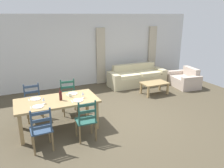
# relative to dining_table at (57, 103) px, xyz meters

# --- Properties ---
(ground_plane) EXTENTS (9.60, 9.60, 0.02)m
(ground_plane) POSITION_rel_dining_table_xyz_m (1.58, -0.07, -0.67)
(ground_plane) COLOR #49402F
(wall_far) EXTENTS (9.60, 0.16, 2.70)m
(wall_far) POSITION_rel_dining_table_xyz_m (1.58, 3.23, 0.69)
(wall_far) COLOR silver
(wall_far) RESTS_ON ground_plane
(curtain_panel_left) EXTENTS (0.35, 0.08, 2.20)m
(curtain_panel_left) POSITION_rel_dining_table_xyz_m (2.34, 3.09, 0.44)
(curtain_panel_left) COLOR #B9AC91
(curtain_panel_left) RESTS_ON ground_plane
(curtain_panel_right) EXTENTS (0.35, 0.08, 2.20)m
(curtain_panel_right) POSITION_rel_dining_table_xyz_m (4.74, 3.09, 0.44)
(curtain_panel_right) COLOR #B9AC91
(curtain_panel_right) RESTS_ON ground_plane
(dining_table) EXTENTS (1.90, 0.96, 0.75)m
(dining_table) POSITION_rel_dining_table_xyz_m (0.00, 0.00, 0.00)
(dining_table) COLOR tan
(dining_table) RESTS_ON ground_plane
(dining_chair_near_left) EXTENTS (0.43, 0.41, 0.96)m
(dining_chair_near_left) POSITION_rel_dining_table_xyz_m (-0.47, -0.78, -0.19)
(dining_chair_near_left) COLOR navy
(dining_chair_near_left) RESTS_ON ground_plane
(dining_chair_near_right) EXTENTS (0.43, 0.42, 0.96)m
(dining_chair_near_right) POSITION_rel_dining_table_xyz_m (0.47, -0.77, -0.19)
(dining_chair_near_right) COLOR #235248
(dining_chair_near_right) RESTS_ON ground_plane
(dining_chair_far_left) EXTENTS (0.43, 0.42, 0.96)m
(dining_chair_far_left) POSITION_rel_dining_table_xyz_m (-0.48, 0.78, -0.19)
(dining_chair_far_left) COLOR #30435E
(dining_chair_far_left) RESTS_ON ground_plane
(dining_chair_far_right) EXTENTS (0.45, 0.43, 0.96)m
(dining_chair_far_right) POSITION_rel_dining_table_xyz_m (0.46, 0.79, -0.19)
(dining_chair_far_right) COLOR #235B49
(dining_chair_far_right) RESTS_ON ground_plane
(dinner_plate_near_left) EXTENTS (0.24, 0.24, 0.02)m
(dinner_plate_near_left) POSITION_rel_dining_table_xyz_m (-0.45, -0.25, 0.10)
(dinner_plate_near_left) COLOR white
(dinner_plate_near_left) RESTS_ON dining_table
(fork_near_left) EXTENTS (0.02, 0.17, 0.01)m
(fork_near_left) POSITION_rel_dining_table_xyz_m (-0.60, -0.25, 0.09)
(fork_near_left) COLOR silver
(fork_near_left) RESTS_ON dining_table
(dinner_plate_near_right) EXTENTS (0.24, 0.24, 0.02)m
(dinner_plate_near_right) POSITION_rel_dining_table_xyz_m (0.45, -0.25, 0.10)
(dinner_plate_near_right) COLOR white
(dinner_plate_near_right) RESTS_ON dining_table
(fork_near_right) EXTENTS (0.02, 0.17, 0.01)m
(fork_near_right) POSITION_rel_dining_table_xyz_m (0.30, -0.25, 0.09)
(fork_near_right) COLOR silver
(fork_near_right) RESTS_ON dining_table
(dinner_plate_far_left) EXTENTS (0.24, 0.24, 0.02)m
(dinner_plate_far_left) POSITION_rel_dining_table_xyz_m (-0.45, 0.25, 0.10)
(dinner_plate_far_left) COLOR white
(dinner_plate_far_left) RESTS_ON dining_table
(fork_far_left) EXTENTS (0.02, 0.17, 0.01)m
(fork_far_left) POSITION_rel_dining_table_xyz_m (-0.60, 0.25, 0.09)
(fork_far_left) COLOR silver
(fork_far_left) RESTS_ON dining_table
(dinner_plate_far_right) EXTENTS (0.24, 0.24, 0.02)m
(dinner_plate_far_right) POSITION_rel_dining_table_xyz_m (0.45, 0.25, 0.10)
(dinner_plate_far_right) COLOR white
(dinner_plate_far_right) RESTS_ON dining_table
(fork_far_right) EXTENTS (0.03, 0.17, 0.01)m
(fork_far_right) POSITION_rel_dining_table_xyz_m (0.30, 0.25, 0.09)
(fork_far_right) COLOR silver
(fork_far_right) RESTS_ON dining_table
(wine_bottle) EXTENTS (0.07, 0.07, 0.32)m
(wine_bottle) POSITION_rel_dining_table_xyz_m (0.09, -0.05, 0.20)
(wine_bottle) COLOR #471919
(wine_bottle) RESTS_ON dining_table
(wine_glass_near_left) EXTENTS (0.06, 0.06, 0.16)m
(wine_glass_near_left) POSITION_rel_dining_table_xyz_m (-0.31, -0.12, 0.20)
(wine_glass_near_left) COLOR white
(wine_glass_near_left) RESTS_ON dining_table
(wine_glass_near_right) EXTENTS (0.06, 0.06, 0.16)m
(wine_glass_near_right) POSITION_rel_dining_table_xyz_m (0.60, -0.12, 0.20)
(wine_glass_near_right) COLOR white
(wine_glass_near_right) RESTS_ON dining_table
(coffee_cup_primary) EXTENTS (0.07, 0.07, 0.09)m
(coffee_cup_primary) POSITION_rel_dining_table_xyz_m (0.34, 0.07, 0.13)
(coffee_cup_primary) COLOR beige
(coffee_cup_primary) RESTS_ON dining_table
(couch) EXTENTS (2.29, 0.82, 0.80)m
(couch) POSITION_rel_dining_table_xyz_m (3.54, 2.33, -0.37)
(couch) COLOR #C4B98F
(couch) RESTS_ON ground_plane
(coffee_table) EXTENTS (0.90, 0.56, 0.42)m
(coffee_table) POSITION_rel_dining_table_xyz_m (3.56, 1.11, -0.31)
(coffee_table) COLOR tan
(coffee_table) RESTS_ON ground_plane
(armchair_upholstered) EXTENTS (0.94, 1.25, 0.72)m
(armchair_upholstered) POSITION_rel_dining_table_xyz_m (5.16, 1.36, -0.41)
(armchair_upholstered) COLOR #C3B0A0
(armchair_upholstered) RESTS_ON ground_plane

